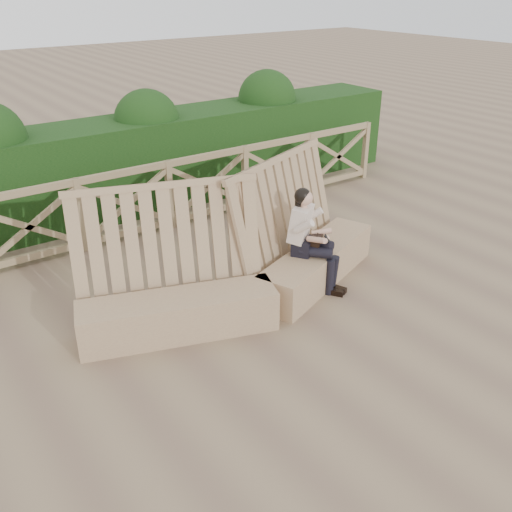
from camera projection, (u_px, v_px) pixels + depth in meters
ground at (267, 347)px, 6.19m from camera, size 60.00×60.00×0.00m
bench at (249, 273)px, 6.87m from camera, size 4.28×1.48×1.60m
woman at (309, 235)px, 7.07m from camera, size 0.61×0.79×1.33m
guardrail at (127, 205)px, 8.49m from camera, size 10.10×0.09×1.10m
hedge at (95, 172)px, 9.28m from camera, size 12.00×1.20×1.50m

